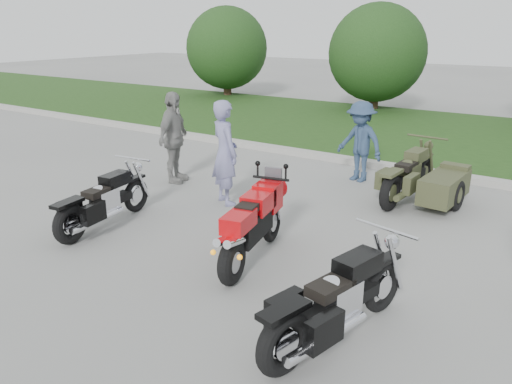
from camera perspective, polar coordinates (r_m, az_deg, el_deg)
The scene contains 12 objects.
ground at distance 7.12m, azimuth -4.19°, elevation -8.21°, with size 80.00×80.00×0.00m, color gray.
curb at distance 12.08m, azimuth 13.55°, elevation 3.07°, with size 60.00×0.30×0.15m, color #A09E97.
grass_strip at distance 15.94m, azimuth 18.91°, elevation 6.27°, with size 60.00×8.00×0.14m, color #2D521C.
tree_far_left at distance 23.17m, azimuth -3.36°, elevation 16.09°, with size 3.60×3.60×4.00m.
tree_mid_left at distance 19.77m, azimuth 13.67°, elevation 15.19°, with size 3.60×3.60×4.00m.
sportbike_red at distance 6.93m, azimuth -0.43°, elevation -3.63°, with size 0.65×2.07×0.99m.
cruiser_left at distance 8.52m, azimuth -17.25°, elevation -1.27°, with size 0.53×2.18×0.84m.
cruiser_right at distance 5.34m, azimuth 8.82°, elevation -12.65°, with size 0.68×2.28×0.89m.
cruiser_sidecar at distance 9.76m, azimuth 19.09°, elevation 1.01°, with size 1.23×2.36×0.91m.
person_stripe at distance 9.19m, azimuth -3.57°, elevation 4.49°, with size 0.71×0.46×1.94m, color #7C7CA8.
person_denim at distance 10.80m, azimuth 11.81°, elevation 5.64°, with size 1.10×0.63×1.71m, color navy.
person_back at distance 10.61m, azimuth -9.40°, elevation 6.12°, with size 1.12×0.47×1.91m, color gray.
Camera 1 is at (3.95, -4.97, 3.21)m, focal length 35.00 mm.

